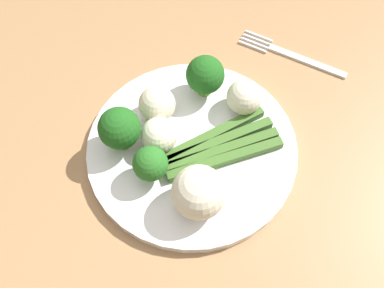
{
  "coord_description": "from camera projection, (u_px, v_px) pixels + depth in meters",
  "views": [
    {
      "loc": [
        -0.14,
        -0.19,
        1.25
      ],
      "look_at": [
        0.08,
        -0.02,
        0.76
      ],
      "focal_mm": 40.91,
      "sensor_mm": 36.0,
      "label": 1
    }
  ],
  "objects": [
    {
      "name": "plate",
      "position": [
        192.0,
        149.0,
        0.56
      ],
      "size": [
        0.27,
        0.27,
        0.01
      ],
      "primitive_type": "cylinder",
      "color": "white",
      "rests_on": "dining_table"
    },
    {
      "name": "cauliflower_outer_edge",
      "position": [
        244.0,
        97.0,
        0.57
      ],
      "size": [
        0.05,
        0.05,
        0.05
      ],
      "primitive_type": "sphere",
      "color": "silver",
      "rests_on": "plate"
    },
    {
      "name": "cauliflower_edge",
      "position": [
        199.0,
        192.0,
        0.49
      ],
      "size": [
        0.06,
        0.06,
        0.06
      ],
      "primitive_type": "sphere",
      "color": "silver",
      "rests_on": "plate"
    },
    {
      "name": "asparagus_bundle",
      "position": [
        219.0,
        147.0,
        0.55
      ],
      "size": [
        0.16,
        0.12,
        0.01
      ],
      "rotation": [
        0.0,
        0.0,
        5.76
      ],
      "color": "#3D6626",
      "rests_on": "plate"
    },
    {
      "name": "broccoli_front_left",
      "position": [
        205.0,
        75.0,
        0.57
      ],
      "size": [
        0.05,
        0.05,
        0.06
      ],
      "color": "#4C7F2B",
      "rests_on": "plate"
    },
    {
      "name": "broccoli_front",
      "position": [
        150.0,
        164.0,
        0.51
      ],
      "size": [
        0.04,
        0.04,
        0.05
      ],
      "color": "#568E33",
      "rests_on": "plate"
    },
    {
      "name": "fork",
      "position": [
        291.0,
        55.0,
        0.65
      ],
      "size": [
        0.05,
        0.17,
        0.0
      ],
      "rotation": [
        0.0,
        0.0,
        1.74
      ],
      "color": "silver",
      "rests_on": "dining_table"
    },
    {
      "name": "cauliflower_near_fork",
      "position": [
        157.0,
        104.0,
        0.56
      ],
      "size": [
        0.05,
        0.05,
        0.05
      ],
      "primitive_type": "sphere",
      "color": "beige",
      "rests_on": "plate"
    },
    {
      "name": "broccoli_right",
      "position": [
        120.0,
        129.0,
        0.53
      ],
      "size": [
        0.05,
        0.05,
        0.06
      ],
      "color": "#4C7F2B",
      "rests_on": "plate"
    },
    {
      "name": "dining_table",
      "position": [
        147.0,
        216.0,
        0.64
      ],
      "size": [
        1.34,
        0.9,
        0.74
      ],
      "color": "#9E754C",
      "rests_on": "ground_plane"
    },
    {
      "name": "cauliflower_near_center",
      "position": [
        159.0,
        135.0,
        0.54
      ],
      "size": [
        0.05,
        0.05,
        0.05
      ],
      "primitive_type": "sphere",
      "color": "silver",
      "rests_on": "plate"
    }
  ]
}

